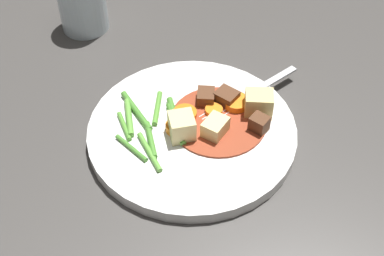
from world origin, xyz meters
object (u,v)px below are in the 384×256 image
(carrot_slice_0, at_px, (236,103))
(water_glass, at_px, (82,2))
(potato_chunk_2, at_px, (215,128))
(meat_chunk_0, at_px, (227,98))
(carrot_slice_1, at_px, (175,125))
(fork, at_px, (248,95))
(carrot_slice_3, at_px, (185,114))
(dinner_plate, at_px, (192,132))
(meat_chunk_1, at_px, (206,97))
(carrot_slice_2, at_px, (214,111))
(potato_chunk_1, at_px, (182,127))
(potato_chunk_0, at_px, (259,104))
(meat_chunk_2, at_px, (259,124))

(carrot_slice_0, relative_size, water_glass, 0.36)
(potato_chunk_2, relative_size, meat_chunk_0, 1.16)
(carrot_slice_1, distance_m, meat_chunk_0, 0.08)
(carrot_slice_0, relative_size, fork, 0.21)
(carrot_slice_3, bearing_deg, water_glass, 116.44)
(dinner_plate, xyz_separation_m, meat_chunk_1, (0.03, 0.05, 0.02))
(carrot_slice_0, height_order, carrot_slice_2, carrot_slice_0)
(meat_chunk_0, bearing_deg, potato_chunk_1, -144.86)
(dinner_plate, bearing_deg, carrot_slice_3, 104.72)
(carrot_slice_2, relative_size, potato_chunk_2, 0.73)
(carrot_slice_0, height_order, potato_chunk_0, potato_chunk_0)
(potato_chunk_0, xyz_separation_m, meat_chunk_0, (-0.04, 0.02, -0.01))
(meat_chunk_0, height_order, fork, meat_chunk_0)
(dinner_plate, bearing_deg, water_glass, 115.57)
(potato_chunk_0, distance_m, meat_chunk_2, 0.03)
(carrot_slice_0, height_order, meat_chunk_0, meat_chunk_0)
(fork, bearing_deg, meat_chunk_1, -177.87)
(potato_chunk_2, bearing_deg, meat_chunk_2, -2.67)
(carrot_slice_2, height_order, potato_chunk_1, potato_chunk_1)
(potato_chunk_2, relative_size, meat_chunk_1, 1.21)
(carrot_slice_1, bearing_deg, potato_chunk_0, 5.04)
(carrot_slice_2, bearing_deg, fork, 25.41)
(meat_chunk_2, bearing_deg, potato_chunk_0, 77.15)
(carrot_slice_0, xyz_separation_m, meat_chunk_0, (-0.01, 0.01, 0.00))
(potato_chunk_0, bearing_deg, potato_chunk_2, -155.81)
(carrot_slice_2, xyz_separation_m, meat_chunk_2, (0.05, -0.04, 0.01))
(water_glass, bearing_deg, carrot_slice_2, -56.86)
(potato_chunk_1, distance_m, water_glass, 0.31)
(potato_chunk_2, xyz_separation_m, water_glass, (-0.16, 0.29, 0.02))
(carrot_slice_2, distance_m, potato_chunk_0, 0.06)
(dinner_plate, bearing_deg, meat_chunk_2, -12.11)
(potato_chunk_0, distance_m, potato_chunk_1, 0.11)
(potato_chunk_1, xyz_separation_m, meat_chunk_2, (0.10, -0.01, -0.01))
(potato_chunk_1, xyz_separation_m, water_glass, (-0.12, 0.29, 0.01))
(carrot_slice_2, bearing_deg, meat_chunk_0, 38.56)
(fork, xyz_separation_m, water_glass, (-0.22, 0.23, 0.03))
(potato_chunk_2, bearing_deg, water_glass, 118.72)
(carrot_slice_3, xyz_separation_m, potato_chunk_0, (0.10, -0.01, 0.01))
(potato_chunk_2, height_order, meat_chunk_1, potato_chunk_2)
(dinner_plate, xyz_separation_m, water_glass, (-0.13, 0.28, 0.04))
(carrot_slice_2, height_order, meat_chunk_0, meat_chunk_0)
(meat_chunk_1, bearing_deg, water_glass, 124.58)
(fork, distance_m, water_glass, 0.32)
(carrot_slice_0, xyz_separation_m, water_glass, (-0.20, 0.25, 0.02))
(water_glass, bearing_deg, meat_chunk_2, -53.48)
(meat_chunk_0, height_order, meat_chunk_2, meat_chunk_2)
(potato_chunk_2, bearing_deg, meat_chunk_1, 90.71)
(carrot_slice_2, xyz_separation_m, water_glass, (-0.17, 0.25, 0.03))
(meat_chunk_2, bearing_deg, water_glass, 126.52)
(fork, bearing_deg, carrot_slice_3, -164.85)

